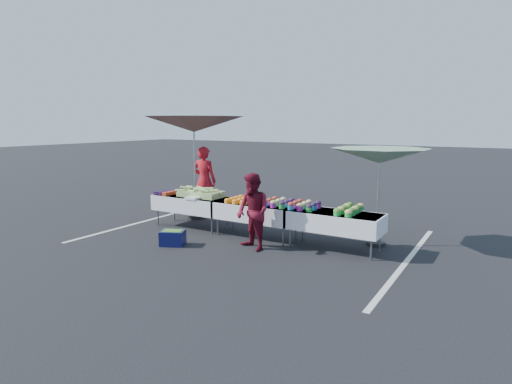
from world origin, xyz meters
The scene contains 17 objects.
ground centered at (0.00, 0.00, 0.00)m, with size 80.00×80.00×0.00m, color black.
stripe_left centered at (-3.20, 0.00, 0.00)m, with size 0.10×5.00×0.00m, color silver.
stripe_right centered at (3.20, 0.00, 0.00)m, with size 0.10×5.00×0.00m, color silver.
table_left centered at (-1.80, 0.00, 0.58)m, with size 1.86×0.81×0.75m.
table_center centered at (0.00, 0.00, 0.58)m, with size 1.86×0.81×0.75m.
table_right centered at (1.80, 0.00, 0.58)m, with size 1.86×0.81×0.75m.
berry_punnets centered at (-2.51, -0.06, 0.79)m, with size 0.40×0.54×0.08m.
corn_pile centered at (-1.55, 0.04, 0.84)m, with size 1.16×0.57×0.26m.
plastic_bags centered at (-1.50, -0.30, 0.78)m, with size 0.30×0.25×0.05m, color white.
carrot_bowls centered at (-0.35, -0.01, 0.80)m, with size 0.55×0.69×0.11m.
potato_cups centered at (0.85, 0.00, 0.83)m, with size 1.14×0.58×0.16m.
bean_baskets centered at (2.06, 0.08, 0.82)m, with size 0.36×0.86×0.15m.
vendor centered at (-2.42, 1.29, 0.93)m, with size 0.67×0.44×1.85m, color red.
customer centered at (0.42, -0.82, 0.76)m, with size 0.74×0.57×1.51m, color maroon.
umbrella_left centered at (-2.33, 0.80, 2.42)m, with size 3.40×3.40×2.66m.
umbrella_right centered at (2.42, 0.73, 1.81)m, with size 2.51×2.51×2.00m.
storage_bin centered at (-1.13, -1.43, 0.16)m, with size 0.58×0.51×0.31m.
Camera 1 is at (4.70, -7.79, 2.49)m, focal length 30.00 mm.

